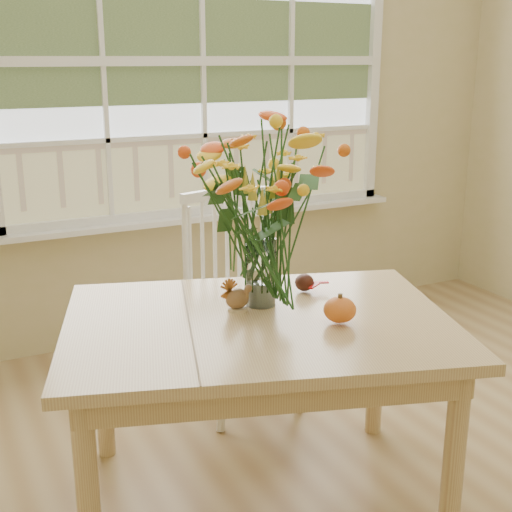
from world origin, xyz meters
name	(u,v)px	position (x,y,z in m)	size (l,w,h in m)	color
wall_back	(201,98)	(0.00, 2.25, 1.35)	(4.00, 0.02, 2.70)	#C6BA7F
window	(203,64)	(0.00, 2.21, 1.53)	(2.42, 0.12, 1.74)	silver
dining_table	(259,343)	(-0.47, 0.59, 0.62)	(1.54, 1.29, 0.71)	tan
windsor_chair	(236,289)	(-0.22, 1.33, 0.54)	(0.46, 0.44, 0.97)	white
flower_vase	(261,206)	(-0.40, 0.72, 1.07)	(0.51, 0.51, 0.61)	white
pumpkin	(340,311)	(-0.25, 0.43, 0.75)	(0.11, 0.11, 0.09)	orange
turkey_figurine	(237,299)	(-0.51, 0.69, 0.75)	(0.09, 0.07, 0.11)	#CCB78C
dark_gourd	(304,283)	(-0.19, 0.77, 0.74)	(0.12, 0.07, 0.07)	#38160F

